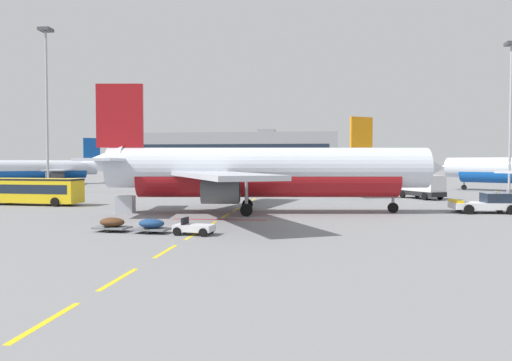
# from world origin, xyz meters

# --- Properties ---
(ground) EXTENTS (400.00, 400.00, 0.00)m
(ground) POSITION_xyz_m (40.00, 40.00, 0.00)
(ground) COLOR slate
(apron_paint_markings) EXTENTS (8.00, 95.16, 0.01)m
(apron_paint_markings) POSITION_xyz_m (18.00, 35.94, 0.00)
(apron_paint_markings) COLOR yellow
(apron_paint_markings) RESTS_ON ground
(airliner_foreground) EXTENTS (34.81, 34.37, 12.20)m
(airliner_foreground) POSITION_xyz_m (20.96, 27.87, 3.95)
(airliner_foreground) COLOR silver
(airliner_foreground) RESTS_ON ground
(pushback_tug) EXTENTS (6.12, 3.40, 2.08)m
(pushback_tug) POSITION_xyz_m (42.22, 30.48, 0.90)
(pushback_tug) COLOR silver
(pushback_tug) RESTS_ON ground
(airliner_far_center) EXTENTS (33.23, 31.10, 12.56)m
(airliner_far_center) POSITION_xyz_m (22.10, 61.02, 4.07)
(airliner_far_center) COLOR white
(airliner_far_center) RESTS_ON ground
(airliner_far_right) EXTENTS (25.91, 23.93, 10.19)m
(airliner_far_right) POSITION_xyz_m (-32.94, 80.84, 3.30)
(airliner_far_right) COLOR silver
(airliner_far_right) RESTS_ON ground
(apron_shuttle_bus) EXTENTS (12.22, 3.83, 3.00)m
(apron_shuttle_bus) POSITION_xyz_m (-5.92, 33.42, 1.75)
(apron_shuttle_bus) COLOR yellow
(apron_shuttle_bus) RESTS_ON ground
(fuel_service_truck) EXTENTS (5.35, 7.32, 3.14)m
(fuel_service_truck) POSITION_xyz_m (39.82, 48.25, 1.65)
(fuel_service_truck) COLOR black
(fuel_service_truck) RESTS_ON ground
(baggage_train) EXTENTS (8.72, 2.66, 1.14)m
(baggage_train) POSITION_xyz_m (14.99, 13.64, 0.52)
(baggage_train) COLOR silver
(baggage_train) RESTS_ON ground
(uld_cargo_container) EXTENTS (1.79, 1.76, 1.60)m
(uld_cargo_container) POSITION_xyz_m (7.90, 26.81, 0.80)
(uld_cargo_container) COLOR #B7BCC6
(uld_cargo_container) RESTS_ON ground
(apron_light_mast_near) EXTENTS (1.80, 1.80, 25.30)m
(apron_light_mast_near) POSITION_xyz_m (-15.13, 53.43, 15.70)
(apron_light_mast_near) COLOR slate
(apron_light_mast_near) RESTS_ON ground
(apron_light_mast_far) EXTENTS (1.80, 1.80, 23.06)m
(apron_light_mast_far) POSITION_xyz_m (55.44, 61.55, 14.47)
(apron_light_mast_far) COLOR slate
(apron_light_mast_far) RESTS_ON ground
(terminal_satellite) EXTENTS (68.99, 26.29, 16.18)m
(terminal_satellite) POSITION_xyz_m (-1.84, 155.60, 7.30)
(terminal_satellite) COLOR gray
(terminal_satellite) RESTS_ON ground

